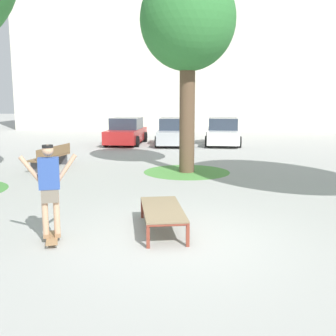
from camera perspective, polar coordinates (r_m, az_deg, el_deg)
ground_plane at (r=7.57m, az=1.90°, el=-10.18°), size 120.00×120.00×0.00m
building_facade at (r=34.50m, az=6.09°, el=15.80°), size 31.96×4.00×12.45m
skate_box at (r=7.98m, az=-0.78°, el=-5.98°), size 1.11×2.01×0.46m
skateboard at (r=7.76m, az=-16.02°, el=-9.46°), size 0.44×0.82×0.09m
skater at (r=7.50m, az=-16.38°, el=-2.25°), size 0.97×0.41×1.69m
tree_mid_back at (r=14.39m, az=2.81°, el=19.77°), size 3.22×3.22×6.87m
grass_patch_mid_back at (r=14.40m, az=2.65°, el=-0.54°), size 3.06×3.06×0.01m
car_red at (r=23.27m, az=-5.89°, el=5.08°), size 2.05×4.26×1.50m
car_silver at (r=22.84m, az=0.87°, el=5.04°), size 1.97×4.22×1.50m
car_white at (r=23.10m, az=7.75°, el=5.00°), size 2.07×4.28×1.50m
park_bench at (r=15.68m, az=-16.16°, el=1.57°), size 0.83×2.44×0.83m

